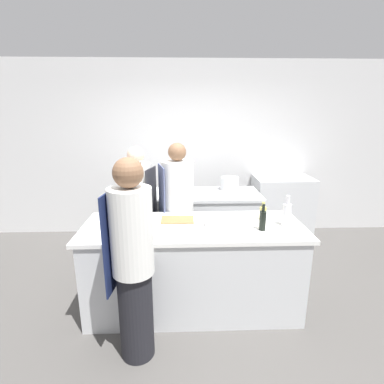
{
  "coord_description": "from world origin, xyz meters",
  "views": [
    {
      "loc": [
        -0.11,
        -2.79,
        2.05
      ],
      "look_at": [
        0.0,
        0.35,
        1.18
      ],
      "focal_mm": 28.0,
      "sensor_mm": 36.0,
      "label": 1
    }
  ],
  "objects_px": {
    "bottle_vinegar": "(287,214)",
    "stockpot": "(230,184)",
    "bowl_mixing_large": "(127,235)",
    "bowl_wooden_salad": "(147,224)",
    "bowl_ceramic_blue": "(218,222)",
    "oven_range": "(281,208)",
    "bottle_wine": "(263,220)",
    "chef_at_stove": "(139,214)",
    "chef_at_pass_far": "(178,214)",
    "chef_at_prep_near": "(133,263)",
    "bottle_cooking_oil": "(263,213)",
    "bowl_prep_small": "(129,215)",
    "bottle_olive_oil": "(121,215)"
  },
  "relations": [
    {
      "from": "bottle_vinegar",
      "to": "stockpot",
      "type": "height_order",
      "value": "bottle_vinegar"
    },
    {
      "from": "bowl_mixing_large",
      "to": "bowl_wooden_salad",
      "type": "distance_m",
      "value": 0.29
    },
    {
      "from": "bowl_ceramic_blue",
      "to": "stockpot",
      "type": "distance_m",
      "value": 1.41
    },
    {
      "from": "oven_range",
      "to": "bottle_wine",
      "type": "height_order",
      "value": "bottle_wine"
    },
    {
      "from": "oven_range",
      "to": "bowl_ceramic_blue",
      "type": "height_order",
      "value": "bowl_ceramic_blue"
    },
    {
      "from": "chef_at_stove",
      "to": "chef_at_pass_far",
      "type": "bearing_deg",
      "value": 97.79
    },
    {
      "from": "chef_at_prep_near",
      "to": "bottle_vinegar",
      "type": "distance_m",
      "value": 1.56
    },
    {
      "from": "oven_range",
      "to": "bottle_cooking_oil",
      "type": "bearing_deg",
      "value": -115.19
    },
    {
      "from": "oven_range",
      "to": "chef_at_pass_far",
      "type": "xyz_separation_m",
      "value": [
        -1.67,
        -1.18,
        0.34
      ]
    },
    {
      "from": "chef_at_prep_near",
      "to": "bottle_vinegar",
      "type": "relative_size",
      "value": 5.5
    },
    {
      "from": "bottle_vinegar",
      "to": "stockpot",
      "type": "distance_m",
      "value": 1.43
    },
    {
      "from": "bottle_wine",
      "to": "bowl_prep_small",
      "type": "distance_m",
      "value": 1.39
    },
    {
      "from": "bowl_ceramic_blue",
      "to": "bowl_prep_small",
      "type": "bearing_deg",
      "value": 164.29
    },
    {
      "from": "oven_range",
      "to": "bowl_prep_small",
      "type": "bearing_deg",
      "value": -144.88
    },
    {
      "from": "oven_range",
      "to": "bowl_wooden_salad",
      "type": "height_order",
      "value": "oven_range"
    },
    {
      "from": "stockpot",
      "to": "bottle_vinegar",
      "type": "bearing_deg",
      "value": -76.06
    },
    {
      "from": "oven_range",
      "to": "chef_at_stove",
      "type": "xyz_separation_m",
      "value": [
        -2.14,
        -1.12,
        0.32
      ]
    },
    {
      "from": "chef_at_prep_near",
      "to": "bottle_vinegar",
      "type": "xyz_separation_m",
      "value": [
        1.43,
        0.6,
        0.18
      ]
    },
    {
      "from": "chef_at_pass_far",
      "to": "bottle_olive_oil",
      "type": "relative_size",
      "value": 5.47
    },
    {
      "from": "chef_at_prep_near",
      "to": "bowl_wooden_salad",
      "type": "distance_m",
      "value": 0.61
    },
    {
      "from": "chef_at_pass_far",
      "to": "bottle_cooking_oil",
      "type": "bearing_deg",
      "value": -131.15
    },
    {
      "from": "bottle_olive_oil",
      "to": "bowl_mixing_large",
      "type": "height_order",
      "value": "bottle_olive_oil"
    },
    {
      "from": "bowl_mixing_large",
      "to": "bowl_prep_small",
      "type": "height_order",
      "value": "bowl_prep_small"
    },
    {
      "from": "bottle_vinegar",
      "to": "bottle_wine",
      "type": "xyz_separation_m",
      "value": [
        -0.26,
        -0.1,
        -0.02
      ]
    },
    {
      "from": "bowl_wooden_salad",
      "to": "chef_at_stove",
      "type": "bearing_deg",
      "value": 104.77
    },
    {
      "from": "bottle_olive_oil",
      "to": "bowl_mixing_large",
      "type": "xyz_separation_m",
      "value": [
        0.09,
        -0.26,
        -0.09
      ]
    },
    {
      "from": "bottle_wine",
      "to": "bowl_prep_small",
      "type": "relative_size",
      "value": 1.05
    },
    {
      "from": "oven_range",
      "to": "bowl_ceramic_blue",
      "type": "distance_m",
      "value": 2.24
    },
    {
      "from": "chef_at_stove",
      "to": "bottle_wine",
      "type": "distance_m",
      "value": 1.53
    },
    {
      "from": "bottle_wine",
      "to": "bowl_prep_small",
      "type": "height_order",
      "value": "bottle_wine"
    },
    {
      "from": "chef_at_prep_near",
      "to": "bowl_mixing_large",
      "type": "relative_size",
      "value": 8.89
    },
    {
      "from": "chef_at_prep_near",
      "to": "bottle_cooking_oil",
      "type": "height_order",
      "value": "chef_at_prep_near"
    },
    {
      "from": "bowl_mixing_large",
      "to": "bowl_prep_small",
      "type": "relative_size",
      "value": 0.78
    },
    {
      "from": "bottle_cooking_oil",
      "to": "bottle_vinegar",
      "type": "bearing_deg",
      "value": -42.3
    },
    {
      "from": "bottle_olive_oil",
      "to": "bowl_wooden_salad",
      "type": "height_order",
      "value": "bottle_olive_oil"
    },
    {
      "from": "bottle_wine",
      "to": "stockpot",
      "type": "height_order",
      "value": "bottle_wine"
    },
    {
      "from": "stockpot",
      "to": "oven_range",
      "type": "bearing_deg",
      "value": 24.38
    },
    {
      "from": "oven_range",
      "to": "bowl_prep_small",
      "type": "xyz_separation_m",
      "value": [
        -2.18,
        -1.53,
        0.46
      ]
    },
    {
      "from": "bottle_vinegar",
      "to": "bowl_ceramic_blue",
      "type": "xyz_separation_m",
      "value": [
        -0.68,
        0.02,
        -0.08
      ]
    },
    {
      "from": "chef_at_prep_near",
      "to": "bottle_olive_oil",
      "type": "xyz_separation_m",
      "value": [
        -0.2,
        0.63,
        0.18
      ]
    },
    {
      "from": "bowl_ceramic_blue",
      "to": "chef_at_prep_near",
      "type": "bearing_deg",
      "value": -140.7
    },
    {
      "from": "bowl_prep_small",
      "to": "bowl_wooden_salad",
      "type": "bearing_deg",
      "value": -50.46
    },
    {
      "from": "bottle_olive_oil",
      "to": "bowl_mixing_large",
      "type": "relative_size",
      "value": 1.6
    },
    {
      "from": "chef_at_prep_near",
      "to": "bowl_ceramic_blue",
      "type": "distance_m",
      "value": 0.97
    },
    {
      "from": "bottle_cooking_oil",
      "to": "stockpot",
      "type": "xyz_separation_m",
      "value": [
        -0.16,
        1.22,
        0.02
      ]
    },
    {
      "from": "bottle_wine",
      "to": "bowl_wooden_salad",
      "type": "relative_size",
      "value": 1.0
    },
    {
      "from": "bowl_mixing_large",
      "to": "bowl_wooden_salad",
      "type": "bearing_deg",
      "value": 57.03
    },
    {
      "from": "oven_range",
      "to": "bottle_wine",
      "type": "xyz_separation_m",
      "value": [
        -0.85,
        -1.91,
        0.53
      ]
    },
    {
      "from": "chef_at_pass_far",
      "to": "bottle_olive_oil",
      "type": "xyz_separation_m",
      "value": [
        -0.54,
        -0.6,
        0.21
      ]
    },
    {
      "from": "oven_range",
      "to": "bottle_wine",
      "type": "bearing_deg",
      "value": -113.91
    }
  ]
}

